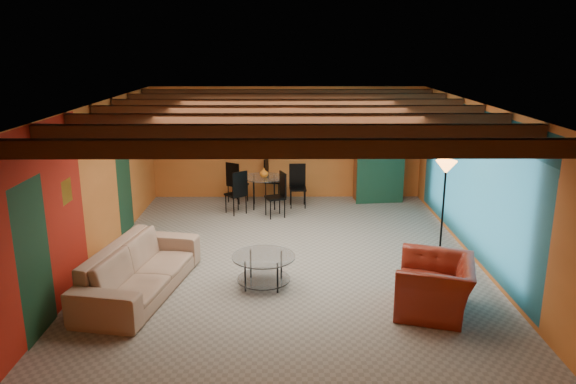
{
  "coord_description": "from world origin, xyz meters",
  "views": [
    {
      "loc": [
        -0.06,
        -9.01,
        3.65
      ],
      "look_at": [
        0.0,
        0.2,
        1.15
      ],
      "focal_mm": 33.97,
      "sensor_mm": 36.0,
      "label": 1
    }
  ],
  "objects_px": {
    "armoire": "(379,161)",
    "sofa": "(140,269)",
    "armchair": "(435,286)",
    "dining_table": "(264,186)",
    "potted_plant": "(381,110)",
    "floor_lamp": "(443,211)",
    "vase": "(264,161)",
    "coffee_table": "(264,270)"
  },
  "relations": [
    {
      "from": "armoire",
      "to": "sofa",
      "type": "bearing_deg",
      "value": -137.77
    },
    {
      "from": "armchair",
      "to": "dining_table",
      "type": "height_order",
      "value": "dining_table"
    },
    {
      "from": "armoire",
      "to": "potted_plant",
      "type": "distance_m",
      "value": 1.21
    },
    {
      "from": "armoire",
      "to": "floor_lamp",
      "type": "distance_m",
      "value": 3.86
    },
    {
      "from": "sofa",
      "to": "floor_lamp",
      "type": "height_order",
      "value": "floor_lamp"
    },
    {
      "from": "sofa",
      "to": "vase",
      "type": "bearing_deg",
      "value": -10.24
    },
    {
      "from": "armchair",
      "to": "floor_lamp",
      "type": "bearing_deg",
      "value": 179.14
    },
    {
      "from": "dining_table",
      "to": "armoire",
      "type": "distance_m",
      "value": 2.83
    },
    {
      "from": "armoire",
      "to": "vase",
      "type": "distance_m",
      "value": 2.8
    },
    {
      "from": "dining_table",
      "to": "vase",
      "type": "height_order",
      "value": "vase"
    },
    {
      "from": "armchair",
      "to": "coffee_table",
      "type": "height_order",
      "value": "armchair"
    },
    {
      "from": "floor_lamp",
      "to": "vase",
      "type": "distance_m",
      "value": 4.55
    },
    {
      "from": "potted_plant",
      "to": "floor_lamp",
      "type": "bearing_deg",
      "value": -83.3
    },
    {
      "from": "coffee_table",
      "to": "dining_table",
      "type": "xyz_separation_m",
      "value": [
        -0.14,
        4.27,
        0.25
      ]
    },
    {
      "from": "sofa",
      "to": "floor_lamp",
      "type": "relative_size",
      "value": 1.44
    },
    {
      "from": "armoire",
      "to": "vase",
      "type": "height_order",
      "value": "armoire"
    },
    {
      "from": "sofa",
      "to": "dining_table",
      "type": "xyz_separation_m",
      "value": [
        1.71,
        4.5,
        0.12
      ]
    },
    {
      "from": "sofa",
      "to": "armchair",
      "type": "xyz_separation_m",
      "value": [
        4.29,
        -0.62,
        0.0
      ]
    },
    {
      "from": "sofa",
      "to": "potted_plant",
      "type": "relative_size",
      "value": 5.14
    },
    {
      "from": "dining_table",
      "to": "armoire",
      "type": "relative_size",
      "value": 0.99
    },
    {
      "from": "sofa",
      "to": "vase",
      "type": "xyz_separation_m",
      "value": [
        1.71,
        4.5,
        0.72
      ]
    },
    {
      "from": "sofa",
      "to": "armchair",
      "type": "relative_size",
      "value": 2.2
    },
    {
      "from": "armchair",
      "to": "coffee_table",
      "type": "bearing_deg",
      "value": -92.27
    },
    {
      "from": "sofa",
      "to": "floor_lamp",
      "type": "distance_m",
      "value": 5.08
    },
    {
      "from": "coffee_table",
      "to": "armoire",
      "type": "xyz_separation_m",
      "value": [
        2.59,
        4.85,
        0.71
      ]
    },
    {
      "from": "armchair",
      "to": "armoire",
      "type": "relative_size",
      "value": 0.61
    },
    {
      "from": "floor_lamp",
      "to": "vase",
      "type": "bearing_deg",
      "value": 134.43
    },
    {
      "from": "armchair",
      "to": "potted_plant",
      "type": "bearing_deg",
      "value": -164.57
    },
    {
      "from": "potted_plant",
      "to": "armchair",
      "type": "bearing_deg",
      "value": -91.52
    },
    {
      "from": "armoire",
      "to": "floor_lamp",
      "type": "xyz_separation_m",
      "value": [
        0.45,
        -3.83,
        -0.07
      ]
    },
    {
      "from": "armchair",
      "to": "dining_table",
      "type": "relative_size",
      "value": 0.61
    },
    {
      "from": "potted_plant",
      "to": "coffee_table",
      "type": "bearing_deg",
      "value": -118.08
    },
    {
      "from": "coffee_table",
      "to": "dining_table",
      "type": "bearing_deg",
      "value": 91.92
    },
    {
      "from": "armchair",
      "to": "dining_table",
      "type": "distance_m",
      "value": 5.73
    },
    {
      "from": "armoire",
      "to": "coffee_table",
      "type": "bearing_deg",
      "value": -124.69
    },
    {
      "from": "dining_table",
      "to": "floor_lamp",
      "type": "relative_size",
      "value": 1.07
    },
    {
      "from": "dining_table",
      "to": "vase",
      "type": "relative_size",
      "value": 9.11
    },
    {
      "from": "armchair",
      "to": "floor_lamp",
      "type": "height_order",
      "value": "floor_lamp"
    },
    {
      "from": "armchair",
      "to": "armoire",
      "type": "height_order",
      "value": "armoire"
    },
    {
      "from": "armoire",
      "to": "floor_lamp",
      "type": "bearing_deg",
      "value": -89.91
    },
    {
      "from": "potted_plant",
      "to": "vase",
      "type": "height_order",
      "value": "potted_plant"
    },
    {
      "from": "armoire",
      "to": "vase",
      "type": "relative_size",
      "value": 9.18
    }
  ]
}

